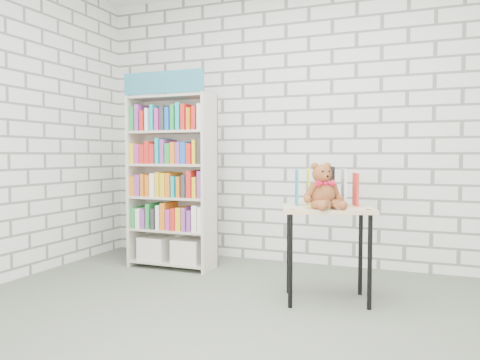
% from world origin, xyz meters
% --- Properties ---
extents(ground, '(4.50, 4.50, 0.00)m').
position_xyz_m(ground, '(0.00, 0.00, 0.00)').
color(ground, '#545D4E').
rests_on(ground, ground).
extents(room_shell, '(4.52, 4.02, 2.81)m').
position_xyz_m(room_shell, '(0.00, 0.00, 1.78)').
color(room_shell, silver).
rests_on(room_shell, ground).
extents(bookshelf, '(0.83, 0.32, 1.87)m').
position_xyz_m(bookshelf, '(-1.19, 1.36, 0.85)').
color(bookshelf, beige).
rests_on(bookshelf, ground).
extents(display_table, '(0.77, 0.63, 0.71)m').
position_xyz_m(display_table, '(0.42, 0.84, 0.61)').
color(display_table, tan).
rests_on(display_table, ground).
extents(table_books, '(0.50, 0.33, 0.27)m').
position_xyz_m(table_books, '(0.39, 0.95, 0.85)').
color(table_books, teal).
rests_on(table_books, display_table).
extents(teddy_bear, '(0.32, 0.32, 0.33)m').
position_xyz_m(teddy_bear, '(0.41, 0.73, 0.84)').
color(teddy_bear, brown).
rests_on(teddy_bear, display_table).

